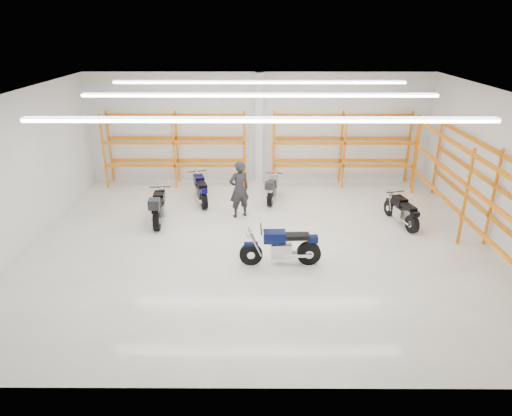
{
  "coord_description": "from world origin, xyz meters",
  "views": [
    {
      "loc": [
        -0.05,
        -12.57,
        6.3
      ],
      "look_at": [
        -0.1,
        0.5,
        0.97
      ],
      "focal_mm": 32.0,
      "sensor_mm": 36.0,
      "label": 1
    }
  ],
  "objects_px": {
    "motorcycle_back_d": "(402,212)",
    "structural_column": "(259,130)",
    "motorcycle_back_b": "(200,190)",
    "motorcycle_main": "(284,247)",
    "motorcycle_back_c": "(272,189)",
    "motorcycle_back_a": "(158,208)",
    "standing_man": "(239,189)"
  },
  "relations": [
    {
      "from": "motorcycle_back_b",
      "to": "motorcycle_back_c",
      "type": "xyz_separation_m",
      "value": [
        2.68,
        0.14,
        -0.01
      ]
    },
    {
      "from": "motorcycle_back_d",
      "to": "structural_column",
      "type": "xyz_separation_m",
      "value": [
        -4.75,
        4.42,
        1.79
      ]
    },
    {
      "from": "motorcycle_main",
      "to": "structural_column",
      "type": "relative_size",
      "value": 0.51
    },
    {
      "from": "motorcycle_main",
      "to": "standing_man",
      "type": "bearing_deg",
      "value": 111.81
    },
    {
      "from": "motorcycle_main",
      "to": "motorcycle_back_a",
      "type": "distance_m",
      "value": 4.93
    },
    {
      "from": "motorcycle_back_a",
      "to": "motorcycle_back_c",
      "type": "bearing_deg",
      "value": 28.05
    },
    {
      "from": "motorcycle_back_c",
      "to": "motorcycle_back_a",
      "type": "bearing_deg",
      "value": -151.95
    },
    {
      "from": "motorcycle_back_a",
      "to": "motorcycle_back_b",
      "type": "xyz_separation_m",
      "value": [
        1.18,
        1.92,
        -0.06
      ]
    },
    {
      "from": "motorcycle_back_d",
      "to": "structural_column",
      "type": "distance_m",
      "value": 6.73
    },
    {
      "from": "motorcycle_back_b",
      "to": "motorcycle_back_c",
      "type": "distance_m",
      "value": 2.68
    },
    {
      "from": "standing_man",
      "to": "structural_column",
      "type": "bearing_deg",
      "value": -126.66
    },
    {
      "from": "motorcycle_back_b",
      "to": "motorcycle_main",
      "type": "bearing_deg",
      "value": -58.75
    },
    {
      "from": "motorcycle_back_c",
      "to": "standing_man",
      "type": "distance_m",
      "value": 1.94
    },
    {
      "from": "motorcycle_back_b",
      "to": "motorcycle_back_d",
      "type": "relative_size",
      "value": 1.06
    },
    {
      "from": "motorcycle_back_b",
      "to": "motorcycle_back_d",
      "type": "height_order",
      "value": "motorcycle_back_b"
    },
    {
      "from": "motorcycle_back_d",
      "to": "structural_column",
      "type": "bearing_deg",
      "value": 137.08
    },
    {
      "from": "motorcycle_back_d",
      "to": "standing_man",
      "type": "distance_m",
      "value": 5.51
    },
    {
      "from": "motorcycle_back_d",
      "to": "motorcycle_main",
      "type": "bearing_deg",
      "value": -146.37
    },
    {
      "from": "motorcycle_back_c",
      "to": "standing_man",
      "type": "xyz_separation_m",
      "value": [
        -1.17,
        -1.46,
        0.51
      ]
    },
    {
      "from": "motorcycle_main",
      "to": "motorcycle_back_c",
      "type": "xyz_separation_m",
      "value": [
        -0.19,
        4.87,
        -0.04
      ]
    },
    {
      "from": "motorcycle_back_d",
      "to": "structural_column",
      "type": "height_order",
      "value": "structural_column"
    },
    {
      "from": "standing_man",
      "to": "structural_column",
      "type": "height_order",
      "value": "structural_column"
    },
    {
      "from": "motorcycle_back_b",
      "to": "motorcycle_back_d",
      "type": "bearing_deg",
      "value": -16.27
    },
    {
      "from": "motorcycle_main",
      "to": "motorcycle_back_c",
      "type": "relative_size",
      "value": 1.15
    },
    {
      "from": "motorcycle_back_a",
      "to": "structural_column",
      "type": "xyz_separation_m",
      "value": [
        3.37,
        4.31,
        1.7
      ]
    },
    {
      "from": "motorcycle_back_a",
      "to": "structural_column",
      "type": "height_order",
      "value": "structural_column"
    },
    {
      "from": "motorcycle_back_b",
      "to": "structural_column",
      "type": "xyz_separation_m",
      "value": [
        2.19,
        2.39,
        1.75
      ]
    },
    {
      "from": "motorcycle_back_c",
      "to": "motorcycle_back_d",
      "type": "height_order",
      "value": "motorcycle_back_c"
    },
    {
      "from": "motorcycle_back_c",
      "to": "motorcycle_back_b",
      "type": "bearing_deg",
      "value": -177.02
    },
    {
      "from": "motorcycle_back_d",
      "to": "structural_column",
      "type": "relative_size",
      "value": 0.44
    },
    {
      "from": "motorcycle_back_a",
      "to": "motorcycle_back_d",
      "type": "xyz_separation_m",
      "value": [
        8.12,
        -0.11,
        -0.09
      ]
    },
    {
      "from": "motorcycle_back_c",
      "to": "structural_column",
      "type": "distance_m",
      "value": 2.9
    }
  ]
}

